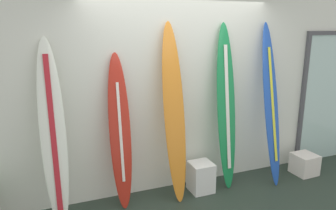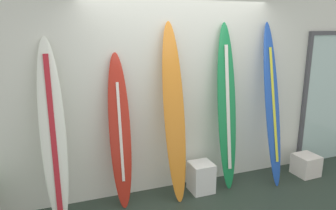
% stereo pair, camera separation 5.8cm
% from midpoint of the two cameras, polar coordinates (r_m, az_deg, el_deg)
% --- Properties ---
extents(wall_back, '(7.20, 0.20, 2.80)m').
position_cam_midpoint_polar(wall_back, '(4.26, 2.04, 3.44)').
color(wall_back, silver).
rests_on(wall_back, ground).
extents(surfboard_ivory, '(0.28, 0.50, 2.08)m').
position_cam_midpoint_polar(surfboard_ivory, '(3.70, -19.55, -5.06)').
color(surfboard_ivory, silver).
rests_on(surfboard_ivory, ground).
extents(surfboard_crimson, '(0.27, 0.35, 1.89)m').
position_cam_midpoint_polar(surfboard_crimson, '(3.86, -8.21, -4.84)').
color(surfboard_crimson, '#B5271A').
rests_on(surfboard_crimson, ground).
extents(surfboard_sunset, '(0.29, 0.46, 2.25)m').
position_cam_midpoint_polar(surfboard_sunset, '(3.94, 1.56, -1.56)').
color(surfboard_sunset, orange).
rests_on(surfboard_sunset, ground).
extents(surfboard_emerald, '(0.27, 0.39, 2.24)m').
position_cam_midpoint_polar(surfboard_emerald, '(4.32, 10.91, -0.67)').
color(surfboard_emerald, '#1A8144').
rests_on(surfboard_emerald, ground).
extents(surfboard_cobalt, '(0.23, 0.58, 2.25)m').
position_cam_midpoint_polar(surfboard_cobalt, '(4.62, 18.57, -0.14)').
color(surfboard_cobalt, '#224EB3').
rests_on(surfboard_cobalt, ground).
extents(display_block_left, '(0.33, 0.33, 0.31)m').
position_cam_midpoint_polar(display_block_left, '(5.28, 23.86, -9.82)').
color(display_block_left, white).
rests_on(display_block_left, ground).
extents(display_block_center, '(0.30, 0.30, 0.40)m').
position_cam_midpoint_polar(display_block_center, '(4.41, 6.36, -12.76)').
color(display_block_center, white).
rests_on(display_block_center, ground).
extents(glass_door, '(1.02, 0.06, 2.11)m').
position_cam_midpoint_polar(glass_door, '(5.72, 27.12, 1.42)').
color(glass_door, silver).
rests_on(glass_door, ground).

